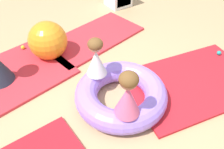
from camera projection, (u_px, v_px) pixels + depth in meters
The scene contains 10 objects.
ground_plane at pixel (117, 101), 3.03m from camera, with size 8.00×8.00×0.00m, color tan.
gym_mat_front at pixel (93, 38), 4.11m from camera, with size 1.69×0.86×0.04m, color red.
gym_mat_far_left at pixel (193, 82), 3.27m from camera, with size 1.79×1.17×0.04m, color red.
gym_mat_far_right at pixel (1, 81), 3.29m from camera, with size 1.84×1.19×0.04m, color red.
inflatable_cushion at pixel (121, 94), 2.94m from camera, with size 1.14×1.14×0.28m, color #9975EA.
child_in_white at pixel (96, 57), 2.86m from camera, with size 0.37×0.37×0.51m.
child_in_pink at pixel (128, 94), 2.38m from camera, with size 0.34×0.34×0.55m.
play_ball_yellow at pixel (23, 47), 3.80m from camera, with size 0.06×0.06×0.06m, color yellow.
play_ball_teal at pixel (219, 53), 3.68m from camera, with size 0.07×0.07×0.07m, color teal.
exercise_ball_large at pixel (48, 41), 3.55m from camera, with size 0.58×0.58×0.58m, color orange.
Camera 1 is at (-1.19, -1.65, 2.27)m, focal length 38.24 mm.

